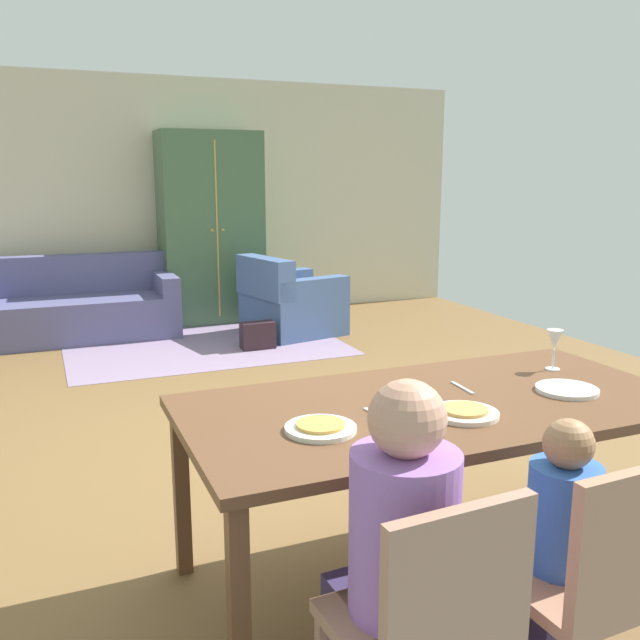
% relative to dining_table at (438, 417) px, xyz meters
% --- Properties ---
extents(ground_plane, '(7.20, 6.74, 0.02)m').
position_rel_dining_table_xyz_m(ground_plane, '(-0.01, 2.32, -0.71)').
color(ground_plane, brown).
extents(back_wall, '(7.20, 0.10, 2.70)m').
position_rel_dining_table_xyz_m(back_wall, '(-0.01, 5.74, 0.65)').
color(back_wall, beige).
rests_on(back_wall, ground_plane).
extents(dining_table, '(2.00, 0.98, 0.76)m').
position_rel_dining_table_xyz_m(dining_table, '(0.00, 0.00, 0.00)').
color(dining_table, brown).
rests_on(dining_table, ground_plane).
extents(plate_near_man, '(0.25, 0.25, 0.02)m').
position_rel_dining_table_xyz_m(plate_near_man, '(-0.55, -0.12, 0.07)').
color(plate_near_man, white).
rests_on(plate_near_man, dining_table).
extents(pizza_near_man, '(0.17, 0.17, 0.01)m').
position_rel_dining_table_xyz_m(pizza_near_man, '(-0.55, -0.12, 0.09)').
color(pizza_near_man, gold).
rests_on(pizza_near_man, plate_near_man).
extents(plate_near_child, '(0.25, 0.25, 0.02)m').
position_rel_dining_table_xyz_m(plate_near_child, '(-0.00, -0.18, 0.07)').
color(plate_near_child, silver).
rests_on(plate_near_child, dining_table).
extents(pizza_near_child, '(0.17, 0.17, 0.01)m').
position_rel_dining_table_xyz_m(pizza_near_child, '(-0.00, -0.18, 0.09)').
color(pizza_near_child, '#D1964A').
rests_on(pizza_near_child, plate_near_child).
extents(plate_near_woman, '(0.25, 0.25, 0.02)m').
position_rel_dining_table_xyz_m(plate_near_woman, '(0.55, -0.10, 0.07)').
color(plate_near_woman, silver).
rests_on(plate_near_woman, dining_table).
extents(wine_glass, '(0.07, 0.07, 0.19)m').
position_rel_dining_table_xyz_m(wine_glass, '(0.72, 0.18, 0.20)').
color(wine_glass, silver).
rests_on(wine_glass, dining_table).
extents(fork, '(0.03, 0.15, 0.01)m').
position_rel_dining_table_xyz_m(fork, '(-0.30, -0.05, 0.07)').
color(fork, silver).
rests_on(fork, dining_table).
extents(knife, '(0.02, 0.17, 0.01)m').
position_rel_dining_table_xyz_m(knife, '(0.18, 0.10, 0.07)').
color(knife, silver).
rests_on(knife, dining_table).
extents(dining_chair_man, '(0.44, 0.44, 0.87)m').
position_rel_dining_table_xyz_m(dining_chair_man, '(-0.54, -0.85, -0.20)').
color(dining_chair_man, '#A37862').
rests_on(dining_chair_man, ground_plane).
extents(person_man, '(0.30, 0.41, 1.11)m').
position_rel_dining_table_xyz_m(person_man, '(-0.55, -0.67, -0.18)').
color(person_man, '#372B54').
rests_on(person_man, ground_plane).
extents(dining_chair_child, '(0.44, 0.44, 0.87)m').
position_rel_dining_table_xyz_m(dining_chair_child, '(0.00, -0.85, -0.20)').
color(dining_chair_child, '#A9765A').
rests_on(dining_chair_child, ground_plane).
extents(person_child, '(0.22, 0.29, 0.92)m').
position_rel_dining_table_xyz_m(person_child, '(-0.00, -0.68, -0.26)').
color(person_child, '#382D54').
rests_on(person_child, ground_plane).
extents(area_rug, '(2.60, 1.80, 0.01)m').
position_rel_dining_table_xyz_m(area_rug, '(0.03, 4.21, -0.69)').
color(area_rug, gray).
rests_on(area_rug, ground_plane).
extents(couch, '(1.93, 0.86, 0.82)m').
position_rel_dining_table_xyz_m(couch, '(-1.07, 5.07, -0.39)').
color(couch, '#53537E').
rests_on(couch, ground_plane).
extents(armchair, '(1.02, 1.02, 0.82)m').
position_rel_dining_table_xyz_m(armchair, '(0.97, 4.40, -0.38)').
color(armchair, '#435C8A').
rests_on(armchair, ground_plane).
extents(armoire, '(1.10, 0.59, 2.10)m').
position_rel_dining_table_xyz_m(armoire, '(0.40, 5.35, 0.35)').
color(armoire, '#416140').
rests_on(armoire, ground_plane).
extents(handbag, '(0.32, 0.16, 0.26)m').
position_rel_dining_table_xyz_m(handbag, '(0.47, 3.91, -0.57)').
color(handbag, '#2D1E23').
rests_on(handbag, ground_plane).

